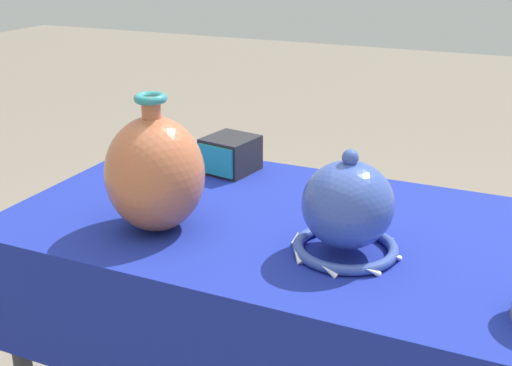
% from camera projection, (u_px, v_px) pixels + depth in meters
% --- Properties ---
extents(display_table, '(1.31, 0.71, 0.74)m').
position_uv_depth(display_table, '(294.00, 255.00, 1.46)').
color(display_table, '#38383D').
rests_on(display_table, ground_plane).
extents(vase_tall_bulbous, '(0.21, 0.21, 0.30)m').
position_uv_depth(vase_tall_bulbous, '(155.00, 173.00, 1.37)').
color(vase_tall_bulbous, '#BC6642').
rests_on(vase_tall_bulbous, display_table).
extents(vase_dome_bell, '(0.23, 0.23, 0.22)m').
position_uv_depth(vase_dome_bell, '(347.00, 211.00, 1.28)').
color(vase_dome_bell, '#3851A8').
rests_on(vase_dome_bell, display_table).
extents(mosaic_tile_box, '(0.15, 0.15, 0.10)m').
position_uv_depth(mosaic_tile_box, '(230.00, 154.00, 1.74)').
color(mosaic_tile_box, '#232328').
rests_on(mosaic_tile_box, display_table).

